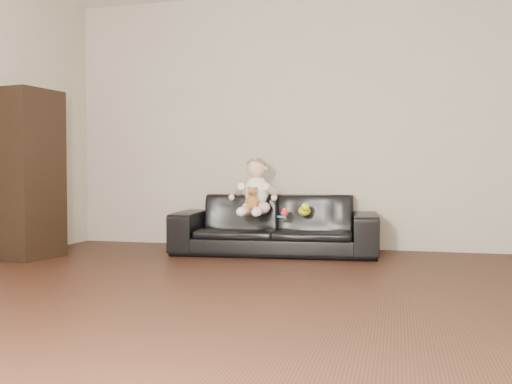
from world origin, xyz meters
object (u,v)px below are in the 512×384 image
(toy_green, at_px, (304,211))
(toy_rattle, at_px, (284,213))
(baby, at_px, (256,190))
(teddy_bear, at_px, (252,198))
(toy_blue_disc, at_px, (282,216))
(sofa, at_px, (275,224))
(cabinet, at_px, (30,174))

(toy_green, distance_m, toy_rattle, 0.21)
(baby, height_order, teddy_bear, baby)
(teddy_bear, bearing_deg, baby, 83.29)
(toy_green, distance_m, toy_blue_disc, 0.25)
(sofa, height_order, toy_blue_disc, sofa)
(sofa, xyz_separation_m, toy_blue_disc, (0.11, -0.24, 0.09))
(sofa, xyz_separation_m, baby, (-0.16, -0.11, 0.33))
(sofa, xyz_separation_m, cabinet, (-2.07, -0.81, 0.48))
(cabinet, height_order, toy_green, cabinet)
(baby, xyz_separation_m, toy_rattle, (0.29, -0.10, -0.20))
(cabinet, bearing_deg, toy_green, 25.48)
(teddy_bear, bearing_deg, toy_green, 13.55)
(cabinet, height_order, toy_blue_disc, cabinet)
(baby, bearing_deg, teddy_bear, -89.43)
(toy_green, height_order, toy_blue_disc, toy_green)
(cabinet, height_order, toy_rattle, cabinet)
(sofa, distance_m, toy_blue_disc, 0.28)
(sofa, bearing_deg, baby, -151.53)
(cabinet, height_order, teddy_bear, cabinet)
(toy_blue_disc, bearing_deg, cabinet, -165.32)
(cabinet, distance_m, teddy_bear, 2.00)
(toy_rattle, height_order, toy_blue_disc, toy_rattle)
(toy_green, height_order, toy_rattle, toy_green)
(sofa, height_order, cabinet, cabinet)
(toy_rattle, xyz_separation_m, toy_blue_disc, (-0.02, -0.03, -0.03))
(sofa, height_order, toy_rattle, sofa)
(cabinet, distance_m, toy_rattle, 2.31)
(baby, relative_size, toy_blue_disc, 5.98)
(toy_rattle, bearing_deg, toy_blue_disc, -121.46)
(cabinet, xyz_separation_m, baby, (1.91, 0.70, -0.15))
(cabinet, bearing_deg, toy_blue_disc, 22.86)
(teddy_bear, distance_m, toy_blue_disc, 0.31)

